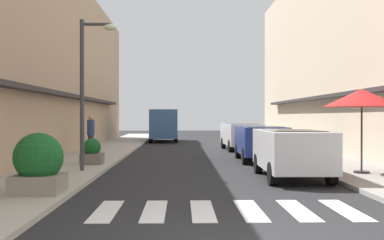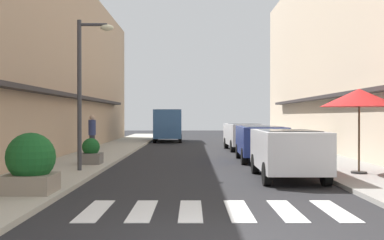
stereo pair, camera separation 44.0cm
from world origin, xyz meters
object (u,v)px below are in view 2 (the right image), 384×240
at_px(street_lamp, 86,77).
at_px(planter_midblock, 91,152).
at_px(planter_corner, 31,164).
at_px(pedestrian_walking_near, 92,133).
at_px(parked_car_far, 244,134).
at_px(delivery_van, 168,123).
at_px(parked_car_near, 288,148).
at_px(planter_far, 310,144).
at_px(cafe_umbrella, 359,98).
at_px(parked_car_mid, 261,139).

relative_size(street_lamp, planter_midblock, 5.14).
bearing_deg(planter_corner, pedestrian_walking_near, 94.73).
relative_size(parked_car_far, delivery_van, 0.80).
bearing_deg(planter_midblock, street_lamp, -82.45).
height_order(parked_car_near, planter_far, parked_car_near).
bearing_deg(parked_car_near, cafe_umbrella, 11.40).
relative_size(planter_far, pedestrian_walking_near, 0.54).
height_order(parked_car_mid, pedestrian_walking_near, pedestrian_walking_near).
bearing_deg(parked_car_mid, planter_corner, -126.84).
height_order(delivery_van, planter_far, delivery_van).
height_order(cafe_umbrella, planter_midblock, cafe_umbrella).
bearing_deg(cafe_umbrella, planter_corner, -157.58).
distance_m(delivery_van, pedestrian_walking_near, 13.48).
height_order(street_lamp, planter_far, street_lamp).
height_order(delivery_van, cafe_umbrella, cafe_umbrella).
bearing_deg(planter_corner, planter_far, 50.06).
xyz_separation_m(planter_corner, planter_midblock, (-0.02, 6.58, -0.24)).
height_order(parked_car_near, parked_car_mid, same).
bearing_deg(parked_car_far, parked_car_mid, -90.00).
xyz_separation_m(parked_car_far, planter_corner, (-6.56, -15.14, -0.14)).
bearing_deg(delivery_van, street_lamp, -94.83).
xyz_separation_m(street_lamp, pedestrian_walking_near, (-1.16, 6.48, -2.05)).
xyz_separation_m(parked_car_mid, pedestrian_walking_near, (-7.46, 2.22, 0.17)).
bearing_deg(planter_far, parked_car_near, -108.47).
bearing_deg(cafe_umbrella, planter_far, 87.72).
relative_size(delivery_van, planter_corner, 3.95).
distance_m(parked_car_far, street_lamp, 12.57).
xyz_separation_m(planter_midblock, pedestrian_walking_near, (-0.88, 4.40, 0.55)).
bearing_deg(parked_car_mid, pedestrian_walking_near, 163.42).
bearing_deg(delivery_van, pedestrian_walking_near, -102.09).
bearing_deg(parked_car_near, street_lamp, 168.27).
distance_m(planter_far, pedestrian_walking_near, 10.06).
height_order(parked_car_mid, delivery_van, delivery_van).
relative_size(parked_car_far, street_lamp, 0.90).
xyz_separation_m(parked_car_far, planter_far, (2.58, -4.23, -0.34)).
height_order(parked_car_mid, planter_midblock, parked_car_mid).
height_order(parked_car_far, planter_midblock, parked_car_far).
xyz_separation_m(cafe_umbrella, planter_corner, (-8.85, -3.65, -1.65)).
xyz_separation_m(parked_car_far, delivery_van, (-4.64, 9.01, 0.48)).
xyz_separation_m(delivery_van, planter_midblock, (-1.94, -17.57, -0.86)).
distance_m(parked_car_near, planter_midblock, 7.41).
bearing_deg(cafe_umbrella, street_lamp, 174.37).
relative_size(street_lamp, planter_corner, 3.53).
bearing_deg(planter_far, street_lamp, -144.17).
distance_m(parked_car_mid, cafe_umbrella, 5.79).
bearing_deg(delivery_van, parked_car_near, -77.52).
xyz_separation_m(delivery_van, planter_far, (7.22, -13.24, -0.83)).
relative_size(street_lamp, planter_far, 4.93).
height_order(parked_car_near, delivery_van, delivery_van).
xyz_separation_m(parked_car_far, planter_midblock, (-6.58, -8.57, -0.38)).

